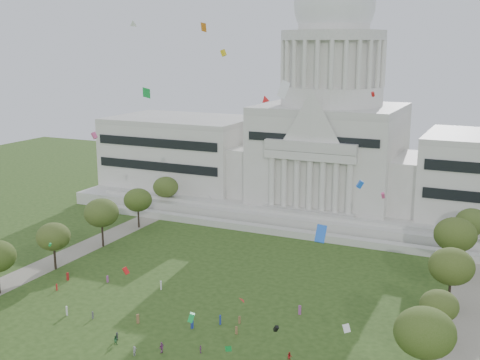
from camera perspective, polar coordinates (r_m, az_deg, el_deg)
capitol at (r=195.50m, az=8.49°, el=3.51°), size 160.00×64.50×91.30m
path_left at (r=153.52m, az=-19.16°, el=-8.23°), size 8.00×160.00×0.04m
path_right at (r=114.85m, az=19.68°, el=-15.55°), size 8.00×160.00×0.04m
row_tree_r_2 at (r=99.63m, az=17.12°, el=-13.66°), size 9.55×9.55×13.58m
row_tree_l_3 at (r=150.99m, az=-17.28°, el=-5.15°), size 8.12×8.12×11.55m
row_tree_r_3 at (r=116.12m, az=18.36°, el=-11.26°), size 7.01×7.01×9.98m
row_tree_l_4 at (r=164.16m, az=-13.01°, el=-3.05°), size 9.29×9.29×13.21m
row_tree_r_4 at (r=129.72m, az=19.42°, el=-7.74°), size 9.19×9.19×13.06m
row_tree_l_5 at (r=179.50m, az=-9.66°, el=-1.88°), size 8.33×8.33×11.85m
row_tree_r_5 at (r=148.71m, az=19.74°, el=-4.91°), size 9.82×9.82×13.96m
row_tree_l_6 at (r=195.12m, az=-7.06°, el=-0.67°), size 8.19×8.19×11.64m
row_tree_r_6 at (r=166.15m, az=21.15°, el=-3.72°), size 8.42×8.42×11.97m
person_2 at (r=107.37m, az=4.72°, el=-16.37°), size 0.98×0.85×1.73m
person_4 at (r=110.45m, az=-7.43°, el=-15.47°), size 0.95×1.32×2.04m
person_5 at (r=110.49m, az=-9.98°, el=-15.65°), size 1.14×1.71×1.71m
person_8 at (r=114.60m, az=-11.72°, el=-14.63°), size 0.88×0.59×1.73m
person_10 at (r=109.91m, az=-3.76°, el=-15.72°), size 0.70×0.94×1.42m
distant_crowd at (r=119.73m, az=-11.44°, el=-13.36°), size 55.27×43.12×1.95m
kite_swarm at (r=95.40m, az=-9.56°, el=-2.48°), size 84.27×104.66×63.09m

